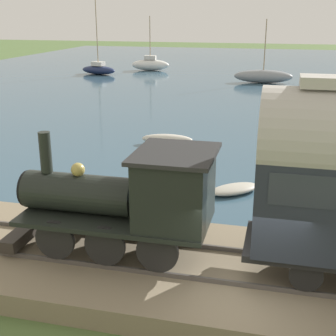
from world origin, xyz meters
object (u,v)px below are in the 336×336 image
rowboat_far_out (234,189)px  sailboat_white (150,64)px  sailboat_navy (98,69)px  sailboat_gray (263,76)px  steam_locomotive (134,195)px  rowboat_mid_harbor (167,139)px

rowboat_far_out → sailboat_white: bearing=-20.1°
sailboat_navy → sailboat_gray: (-2.42, -18.28, 0.07)m
steam_locomotive → rowboat_far_out: 7.14m
steam_locomotive → rowboat_mid_harbor: bearing=10.1°
sailboat_gray → rowboat_mid_harbor: sailboat_gray is taller
sailboat_white → rowboat_mid_harbor: sailboat_white is taller
sailboat_navy → steam_locomotive: bearing=-142.7°
steam_locomotive → rowboat_far_out: bearing=-16.5°
sailboat_white → sailboat_gray: (-7.39, -13.65, -0.06)m
rowboat_mid_harbor → sailboat_white: bearing=12.7°
sailboat_navy → rowboat_far_out: sailboat_navy is taller
steam_locomotive → sailboat_white: size_ratio=0.87×
sailboat_navy → sailboat_gray: bearing=-83.3°
steam_locomotive → sailboat_white: bearing=15.3°
rowboat_mid_harbor → steam_locomotive: bearing=-174.5°
steam_locomotive → rowboat_mid_harbor: 13.09m
sailboat_gray → rowboat_mid_harbor: size_ratio=2.19×
sailboat_navy → rowboat_mid_harbor: 30.30m
sailboat_gray → steam_locomotive: bearing=174.0°
rowboat_far_out → rowboat_mid_harbor: rowboat_mid_harbor is taller
sailboat_white → sailboat_gray: bearing=-124.8°
sailboat_gray → rowboat_mid_harbor: 24.49m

